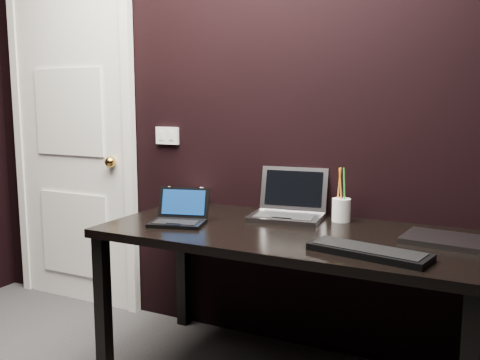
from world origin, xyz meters
The scene contains 11 objects.
wall_back centered at (0.00, 1.80, 1.30)m, with size 4.00×4.00×0.00m, color black.
door centered at (-1.35, 1.78, 1.04)m, with size 0.99×0.10×2.14m.
wall_switch centered at (-0.62, 1.79, 1.12)m, with size 0.15×0.02×0.10m.
desk centered at (0.30, 1.40, 0.66)m, with size 1.70×0.80×0.74m.
netbook centered at (-0.22, 1.29, 0.77)m, with size 0.30×0.28×0.16m.
silver_laptop centered at (0.20, 1.64, 0.79)m, with size 0.39×0.36×0.24m.
ext_keyboard centered at (0.72, 1.17, 0.75)m, with size 0.48×0.24×0.03m.
closed_laptop centered at (0.97, 1.50, 0.75)m, with size 0.37×0.28×0.02m.
desk_phone centered at (-0.43, 1.68, 0.78)m, with size 0.24×0.23×0.12m.
mobile_phone centered at (-0.34, 1.47, 0.78)m, with size 0.07×0.06×0.11m.
pen_cup centered at (0.46, 1.69, 0.80)m, with size 0.11×0.11×0.26m.
Camera 1 is at (1.17, -0.81, 1.33)m, focal length 40.00 mm.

